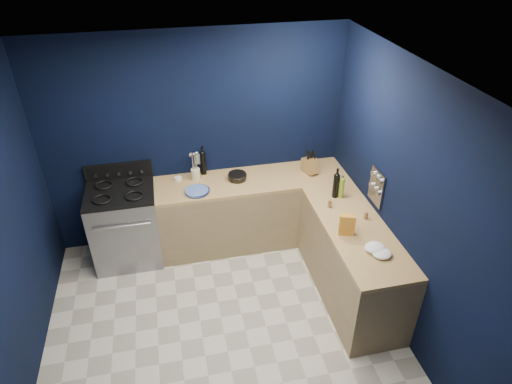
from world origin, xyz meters
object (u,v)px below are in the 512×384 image
object	(u,v)px
knife_block	(310,166)
crouton_bag	(347,225)
gas_range	(126,226)
plate_stack	(197,191)
utensil_crock	(196,174)

from	to	relation	value
knife_block	crouton_bag	bearing A→B (deg)	-110.92
gas_range	crouton_bag	size ratio (longest dim) A/B	4.13
plate_stack	knife_block	bearing A→B (deg)	6.20
utensil_crock	plate_stack	bearing A→B (deg)	-94.08
plate_stack	utensil_crock	xyz separation A→B (m)	(0.02, 0.31, 0.05)
utensil_crock	crouton_bag	world-z (taller)	crouton_bag
plate_stack	utensil_crock	size ratio (longest dim) A/B	2.01
gas_range	knife_block	world-z (taller)	knife_block
utensil_crock	knife_block	xyz separation A→B (m)	(1.36, -0.15, 0.03)
plate_stack	crouton_bag	xyz separation A→B (m)	(1.36, -1.07, 0.09)
crouton_bag	plate_stack	bearing A→B (deg)	160.77
gas_range	knife_block	xyz separation A→B (m)	(2.24, 0.02, 0.54)
knife_block	crouton_bag	world-z (taller)	crouton_bag
utensil_crock	knife_block	distance (m)	1.37
plate_stack	crouton_bag	bearing A→B (deg)	-38.06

